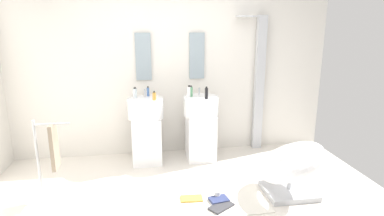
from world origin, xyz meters
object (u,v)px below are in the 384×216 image
Objects in this scene: towel_rack at (52,148)px; soap_bottle_white at (189,91)px; magazine_navy at (219,200)px; soap_bottle_blue at (148,92)px; shower_column at (258,81)px; pedestal_sink_left at (146,128)px; magazine_charcoal at (221,207)px; magazine_ochre at (192,199)px; coffee_mug at (217,194)px; soap_bottle_clear at (135,93)px; soap_bottle_green at (191,92)px; soap_bottle_black at (206,93)px; soap_bottle_amber at (154,96)px; pedestal_sink_right at (201,125)px; lounge_chair at (290,166)px.

towel_rack is 1.92m from soap_bottle_white.
soap_bottle_blue reaches higher than magazine_navy.
shower_column reaches higher than towel_rack.
soap_bottle_white is (0.61, 0.02, 0.50)m from pedestal_sink_left.
magazine_charcoal is 0.13m from magazine_navy.
coffee_mug is (0.29, -0.00, 0.03)m from magazine_ochre.
magazine_charcoal is 0.21m from coffee_mug.
soap_bottle_clear reaches higher than coffee_mug.
shower_column is 2.16× the size of towel_rack.
soap_bottle_clear is (-0.77, 0.06, -0.01)m from soap_bottle_green.
soap_bottle_green reaches higher than magazine_charcoal.
coffee_mug is 1.37m from soap_bottle_black.
pedestal_sink_left is 8.38× the size of soap_bottle_amber.
shower_column is 25.21× the size of coffee_mug.
pedestal_sink_left is 0.78m from pedestal_sink_right.
shower_column reaches higher than lounge_chair.
pedestal_sink_right is 7.09× the size of soap_bottle_clear.
magazine_charcoal is 1.77× the size of soap_bottle_green.
pedestal_sink_left is at bearing -30.67° from soap_bottle_clear.
shower_column is at bearing 85.08° from lounge_chair.
lounge_chair is 2.65m from towel_rack.
lounge_chair is at bearing -35.71° from soap_bottle_clear.
pedestal_sink_left is at bearing 111.12° from magazine_navy.
shower_column is at bearing 17.53° from pedestal_sink_right.
magazine_ochre is 1.67m from soap_bottle_clear.
soap_bottle_blue is at bearing 166.95° from soap_bottle_white.
pedestal_sink_left is at bearing 133.92° from soap_bottle_amber.
magazine_ochre is at bearing 109.58° from magazine_charcoal.
shower_column is at bearing 25.76° from magazine_charcoal.
lounge_chair is at bearing -36.10° from pedestal_sink_left.
magazine_navy is at bearing -55.63° from soap_bottle_clear.
towel_rack is at bearing -131.73° from soap_bottle_clear.
soap_bottle_amber is at bearing 109.47° from magazine_navy.
magazine_ochre is at bearing -110.35° from soap_bottle_black.
soap_bottle_blue is at bearing 22.09° from soap_bottle_clear.
soap_bottle_black reaches higher than magazine_navy.
lounge_chair is 3.65× the size of magazine_charcoal.
soap_bottle_black reaches higher than towel_rack.
magazine_navy is at bearing -176.42° from lounge_chair.
soap_bottle_amber is 0.77× the size of soap_bottle_white.
pedestal_sink_left is 1.51m from magazine_navy.
shower_column reaches higher than magazine_navy.
pedestal_sink_right reaches higher than towel_rack.
magazine_charcoal reaches higher than magazine_ochre.
soap_bottle_clear is (0.89, 0.99, 0.37)m from towel_rack.
shower_column is 12.77× the size of soap_bottle_white.
coffee_mug is 1.78m from soap_bottle_clear.
soap_bottle_black is at bearing 127.79° from lounge_chair.
soap_bottle_blue is at bearing 81.44° from magazine_charcoal.
magazine_ochre is 1.74× the size of soap_bottle_blue.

